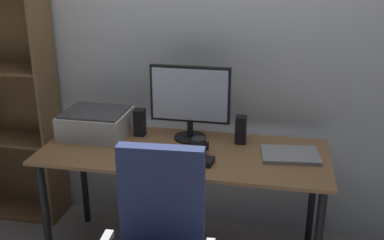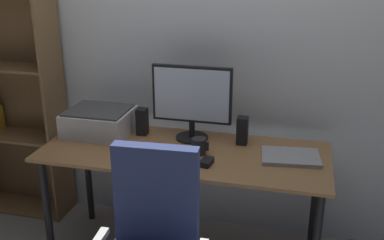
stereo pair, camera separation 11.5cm
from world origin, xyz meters
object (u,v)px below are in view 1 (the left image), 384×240
mouse (208,162)px  printer (96,123)px  bookshelf (5,105)px  speaker_left (140,122)px  desk (184,164)px  laptop (290,155)px  coffee_mug (199,146)px  keyboard (169,162)px  speaker_right (241,130)px  monitor (189,99)px

mouse → printer: bearing=168.4°
printer → bookshelf: bookshelf is taller
speaker_left → mouse: bearing=-34.5°
desk → laptop: 0.62m
coffee_mug → laptop: (0.51, 0.06, -0.04)m
desk → speaker_left: size_ratio=9.81×
laptop → speaker_left: (-0.93, 0.14, 0.07)m
coffee_mug → printer: (-0.68, 0.15, 0.03)m
keyboard → printer: size_ratio=0.72×
mouse → keyboard: bearing=-163.1°
desk → speaker_right: (0.31, 0.18, 0.17)m
monitor → laptop: (0.61, -0.15, -0.25)m
speaker_right → monitor: bearing=178.6°
mouse → desk: bearing=146.3°
mouse → speaker_left: 0.59m
mouse → speaker_right: bearing=75.5°
mouse → speaker_right: 0.37m
mouse → coffee_mug: bearing=128.1°
keyboard → bookshelf: 1.40m
mouse → coffee_mug: 0.15m
coffee_mug → speaker_left: 0.46m
printer → desk: bearing=-12.4°
coffee_mug → speaker_right: 0.30m
coffee_mug → laptop: 0.52m
coffee_mug → bookshelf: size_ratio=0.06×
speaker_left → bookshelf: bearing=171.8°
printer → coffee_mug: bearing=-12.7°
speaker_left → monitor: bearing=1.4°
keyboard → monitor: bearing=81.8°
mouse → coffee_mug: (-0.07, 0.13, 0.03)m
bookshelf → mouse: bearing=-17.7°
desk → mouse: size_ratio=17.37×
bookshelf → speaker_right: bearing=-5.1°
laptop → speaker_left: bearing=164.6°
speaker_left → keyboard: bearing=-52.4°
laptop → printer: (-1.20, 0.09, 0.07)m
speaker_left → bookshelf: bookshelf is taller
monitor → keyboard: 0.45m
desk → bookshelf: 1.40m
mouse → speaker_right: size_ratio=0.56×
laptop → keyboard: bearing=-167.9°
desk → speaker_left: bearing=150.7°
keyboard → speaker_left: (-0.28, 0.36, 0.08)m
desk → speaker_right: speaker_right is taller
speaker_right → laptop: bearing=-26.0°
mouse → speaker_right: (0.15, 0.33, 0.07)m
laptop → bookshelf: bearing=164.9°
keyboard → desk: bearing=75.0°
coffee_mug → speaker_left: speaker_left is taller
mouse → printer: printer is taller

